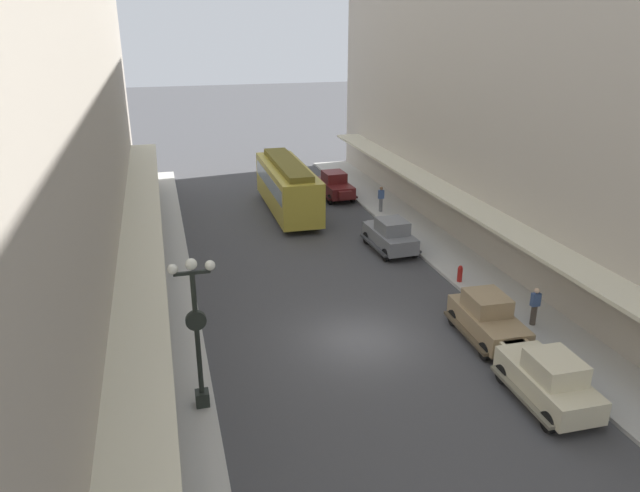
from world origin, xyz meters
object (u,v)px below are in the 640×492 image
object	(u,v)px
parked_car_2	(488,317)
lamp_post_with_clock	(197,328)
parked_car_3	(390,234)
fire_hydrant	(460,273)
pedestrian_4	(153,256)
pedestrian_1	(139,211)
pedestrian_2	(146,246)
parked_car_0	(549,378)
parked_car_1	(335,185)
pedestrian_3	(381,199)
streetcar	(287,185)
pedestrian_0	(535,306)

from	to	relation	value
parked_car_2	lamp_post_with_clock	distance (m)	11.60
parked_car_3	lamp_post_with_clock	size ratio (longest dim) A/B	0.83
fire_hydrant	pedestrian_4	bearing A→B (deg)	160.20
pedestrian_1	parked_car_3	bearing A→B (deg)	-30.34
pedestrian_2	pedestrian_4	xyz separation A→B (m)	(0.33, -1.46, 0.00)
parked_car_0	lamp_post_with_clock	world-z (taller)	lamp_post_with_clock
parked_car_1	parked_car_2	size ratio (longest dim) A/B	1.00
parked_car_3	pedestrian_2	bearing A→B (deg)	173.42
fire_hydrant	pedestrian_1	size ratio (longest dim) A/B	0.49
fire_hydrant	pedestrian_3	distance (m)	11.56
parked_car_1	streetcar	size ratio (longest dim) A/B	0.45
lamp_post_with_clock	parked_car_2	bearing A→B (deg)	8.22
parked_car_3	pedestrian_1	distance (m)	15.42
parked_car_0	streetcar	xyz separation A→B (m)	(-3.79, 22.51, 0.96)
parked_car_2	fire_hydrant	world-z (taller)	parked_car_2
pedestrian_1	parked_car_1	bearing A→B (deg)	12.46
lamp_post_with_clock	pedestrian_1	world-z (taller)	lamp_post_with_clock
lamp_post_with_clock	fire_hydrant	size ratio (longest dim) A/B	6.29
streetcar	lamp_post_with_clock	distance (m)	21.14
streetcar	parked_car_1	bearing A→B (deg)	33.11
parked_car_2	pedestrian_4	xyz separation A→B (m)	(-12.67, 10.09, 0.07)
fire_hydrant	pedestrian_3	size ratio (longest dim) A/B	0.50
parked_car_1	pedestrian_1	bearing A→B (deg)	-167.54
parked_car_3	pedestrian_0	bearing A→B (deg)	-75.92
lamp_post_with_clock	pedestrian_1	distance (m)	19.71
parked_car_2	pedestrian_3	xyz separation A→B (m)	(1.79, 16.55, 0.05)
parked_car_1	fire_hydrant	bearing A→B (deg)	-84.52
parked_car_3	fire_hydrant	world-z (taller)	parked_car_3
parked_car_3	streetcar	xyz separation A→B (m)	(-3.94, 8.13, 0.96)
parked_car_2	pedestrian_2	bearing A→B (deg)	138.37
parked_car_1	parked_car_2	bearing A→B (deg)	-89.81
parked_car_1	parked_car_3	xyz separation A→B (m)	(-0.07, -10.74, 0.00)
streetcar	fire_hydrant	bearing A→B (deg)	-67.29
pedestrian_0	pedestrian_3	bearing A→B (deg)	91.83
streetcar	pedestrian_1	size ratio (longest dim) A/B	5.76
lamp_post_with_clock	fire_hydrant	world-z (taller)	lamp_post_with_clock
lamp_post_with_clock	parked_car_1	bearing A→B (deg)	63.41
lamp_post_with_clock	pedestrian_3	size ratio (longest dim) A/B	3.15
pedestrian_2	parked_car_2	bearing A→B (deg)	-41.63
pedestrian_0	pedestrian_1	bearing A→B (deg)	131.93
parked_car_1	parked_car_3	bearing A→B (deg)	-90.35
parked_car_0	pedestrian_4	size ratio (longest dim) A/B	2.57
pedestrian_0	streetcar	bearing A→B (deg)	109.64
parked_car_2	pedestrian_3	bearing A→B (deg)	83.82
streetcar	fire_hydrant	xyz separation A→B (m)	(5.52, -13.19, -1.34)
lamp_post_with_clock	pedestrian_4	world-z (taller)	lamp_post_with_clock
parked_car_2	pedestrian_4	world-z (taller)	parked_car_2
parked_car_1	pedestrian_0	bearing A→B (deg)	-83.38
lamp_post_with_clock	pedestrian_4	xyz separation A→B (m)	(-1.37, 11.73, -1.97)
parked_car_2	parked_car_0	bearing A→B (deg)	-93.69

